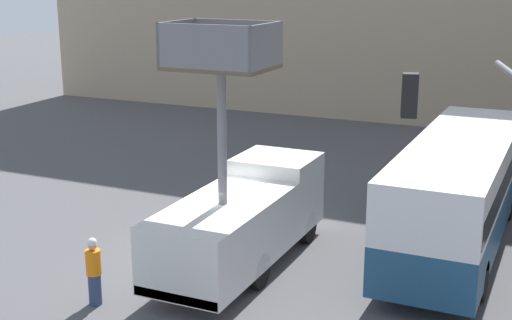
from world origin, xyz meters
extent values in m
plane|color=#4C4C4F|center=(0.00, 0.00, 0.00)|extent=(120.00, 120.00, 0.00)
cube|color=silver|center=(1.15, 2.57, 1.51)|extent=(2.32, 2.15, 2.16)
cube|color=silver|center=(1.15, -1.01, 1.30)|extent=(2.32, 5.01, 1.74)
cube|color=red|center=(1.15, -3.47, 0.58)|extent=(2.27, 0.10, 0.24)
cylinder|color=black|center=(0.14, 2.57, 0.48)|extent=(0.30, 0.97, 0.97)
cylinder|color=black|center=(2.16, 2.57, 0.48)|extent=(0.30, 0.97, 0.97)
cylinder|color=black|center=(0.14, -1.01, 0.48)|extent=(0.30, 0.97, 0.97)
cylinder|color=black|center=(2.16, -1.01, 0.48)|extent=(0.30, 0.97, 0.97)
cylinder|color=slate|center=(1.15, -1.01, 3.92)|extent=(0.24, 0.24, 3.50)
cube|color=brown|center=(1.15, -1.01, 5.72)|extent=(2.52, 1.86, 0.10)
cube|color=slate|center=(-0.08, -1.01, 6.29)|extent=(0.08, 1.86, 1.05)
cube|color=slate|center=(2.37, -1.01, 6.29)|extent=(0.08, 1.86, 1.05)
cube|color=slate|center=(1.15, -0.12, 6.29)|extent=(2.52, 0.08, 1.05)
cube|color=slate|center=(1.15, -1.90, 6.29)|extent=(2.52, 0.08, 1.05)
cube|color=navy|center=(6.35, 3.98, 1.09)|extent=(2.60, 10.61, 1.29)
cube|color=silver|center=(6.35, 3.98, 2.51)|extent=(2.60, 10.61, 1.57)
cube|color=black|center=(6.35, 3.98, 2.28)|extent=(2.62, 10.19, 0.69)
cylinder|color=black|center=(5.20, 7.27, 0.52)|extent=(0.30, 1.04, 1.04)
cylinder|color=black|center=(7.50, 7.27, 0.52)|extent=(0.30, 1.04, 1.04)
cylinder|color=black|center=(5.20, 0.69, 0.52)|extent=(0.30, 1.04, 1.04)
cylinder|color=black|center=(7.50, 0.69, 0.52)|extent=(0.30, 1.04, 1.04)
cube|color=black|center=(6.13, -2.37, 5.57)|extent=(0.39, 0.39, 0.90)
sphere|color=red|center=(6.13, -2.37, 5.82)|extent=(0.20, 0.20, 0.20)
cylinder|color=navy|center=(-1.12, -3.56, 0.40)|extent=(0.32, 0.32, 0.80)
cylinder|color=orange|center=(-1.12, -3.56, 1.11)|extent=(0.38, 0.38, 0.63)
sphere|color=tan|center=(-1.12, -3.56, 1.54)|extent=(0.22, 0.22, 0.22)
sphere|color=white|center=(-1.12, -3.56, 1.64)|extent=(0.23, 0.23, 0.23)
cylinder|color=navy|center=(4.84, 1.85, 0.41)|extent=(0.32, 0.32, 0.83)
cylinder|color=orange|center=(4.84, 1.85, 1.15)|extent=(0.38, 0.38, 0.65)
sphere|color=tan|center=(4.84, 1.85, 1.59)|extent=(0.22, 0.22, 0.22)
sphere|color=white|center=(4.84, 1.85, 1.69)|extent=(0.24, 0.24, 0.24)
camera|label=1|loc=(9.23, -16.62, 8.01)|focal=50.00mm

